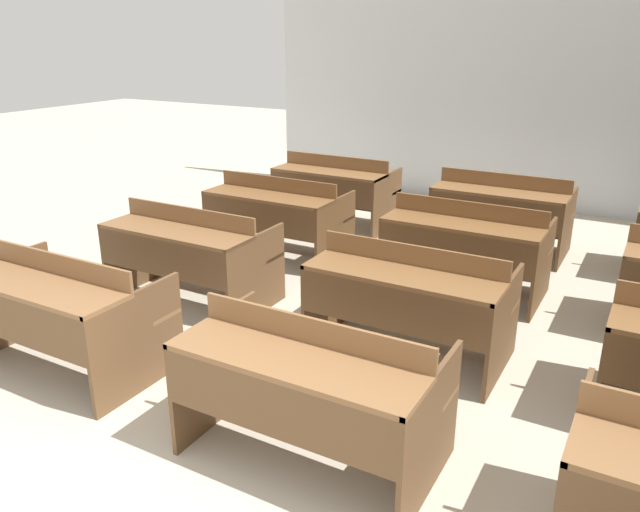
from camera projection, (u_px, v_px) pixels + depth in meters
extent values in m
cube|color=silver|center=(527.00, 85.00, 7.84)|extent=(7.16, 0.06, 3.12)
cube|color=brown|center=(6.00, 301.00, 4.56)|extent=(0.03, 0.80, 0.69)
cube|color=brown|center=(138.00, 342.00, 3.95)|extent=(0.03, 0.80, 0.69)
cube|color=brown|center=(35.00, 286.00, 3.98)|extent=(1.34, 0.39, 0.03)
cube|color=brown|center=(13.00, 321.00, 3.88)|extent=(1.28, 0.02, 0.31)
cube|color=brown|center=(57.00, 264.00, 4.10)|extent=(1.34, 0.02, 0.14)
cube|color=brown|center=(97.00, 297.00, 4.45)|extent=(1.34, 0.27, 0.03)
cube|color=brown|center=(101.00, 330.00, 4.54)|extent=(1.28, 0.04, 0.04)
cube|color=brown|center=(217.00, 369.00, 3.64)|extent=(0.03, 0.80, 0.69)
cube|color=brown|center=(430.00, 436.00, 3.04)|extent=(0.03, 0.80, 0.69)
cube|color=brown|center=(293.00, 362.00, 3.07)|extent=(1.34, 0.39, 0.03)
cube|color=brown|center=(274.00, 410.00, 2.97)|extent=(1.28, 0.02, 0.31)
cube|color=brown|center=(312.00, 331.00, 3.19)|extent=(1.34, 0.02, 0.14)
cube|color=brown|center=(337.00, 366.00, 3.53)|extent=(1.34, 0.27, 0.03)
cube|color=brown|center=(337.00, 406.00, 3.62)|extent=(1.28, 0.04, 0.04)
cube|color=brown|center=(569.00, 475.00, 2.77)|extent=(0.03, 0.80, 0.69)
cube|color=brown|center=(137.00, 249.00, 5.63)|extent=(0.03, 0.80, 0.69)
cube|color=brown|center=(257.00, 276.00, 5.03)|extent=(0.03, 0.80, 0.69)
cube|color=brown|center=(174.00, 232.00, 5.05)|extent=(1.34, 0.39, 0.03)
cube|color=brown|center=(160.00, 258.00, 4.96)|extent=(1.28, 0.02, 0.31)
cube|color=brown|center=(189.00, 216.00, 5.18)|extent=(1.34, 0.02, 0.14)
cube|color=brown|center=(212.00, 245.00, 5.52)|extent=(1.34, 0.27, 0.03)
cube|color=brown|center=(214.00, 273.00, 5.61)|extent=(1.28, 0.04, 0.04)
cube|color=brown|center=(329.00, 291.00, 4.72)|extent=(0.03, 0.80, 0.69)
cube|color=brown|center=(504.00, 330.00, 4.12)|extent=(0.03, 0.80, 0.69)
cube|color=brown|center=(402.00, 276.00, 4.14)|extent=(1.34, 0.39, 0.03)
cube|color=brown|center=(390.00, 309.00, 4.05)|extent=(1.28, 0.02, 0.31)
cube|color=brown|center=(413.00, 255.00, 4.27)|extent=(1.34, 0.02, 0.14)
cube|color=brown|center=(424.00, 287.00, 4.61)|extent=(1.34, 0.27, 0.03)
cube|color=brown|center=(422.00, 320.00, 4.70)|extent=(1.28, 0.04, 0.04)
cube|color=#54371E|center=(607.00, 352.00, 3.83)|extent=(0.03, 0.80, 0.69)
cube|color=#53371E|center=(228.00, 215.00, 6.70)|extent=(0.03, 0.80, 0.69)
cube|color=#53371E|center=(336.00, 233.00, 6.10)|extent=(0.03, 0.80, 0.69)
cube|color=brown|center=(268.00, 196.00, 6.12)|extent=(1.34, 0.39, 0.03)
cube|color=#53371E|center=(257.00, 218.00, 6.03)|extent=(1.28, 0.02, 0.31)
cube|color=brown|center=(278.00, 184.00, 6.25)|extent=(1.34, 0.02, 0.14)
cube|color=brown|center=(293.00, 210.00, 6.59)|extent=(1.34, 0.27, 0.03)
cube|color=#53371E|center=(293.00, 234.00, 6.68)|extent=(1.28, 0.04, 0.04)
cube|color=#52351C|center=(397.00, 243.00, 5.80)|extent=(0.03, 0.80, 0.69)
cube|color=#52351C|center=(543.00, 268.00, 5.20)|extent=(0.03, 0.80, 0.69)
cube|color=brown|center=(462.00, 225.00, 5.22)|extent=(1.34, 0.39, 0.03)
cube|color=#52351C|center=(453.00, 250.00, 5.13)|extent=(1.28, 0.02, 0.31)
cube|color=brown|center=(469.00, 210.00, 5.35)|extent=(1.34, 0.02, 0.14)
cube|color=brown|center=(475.00, 239.00, 5.69)|extent=(1.34, 0.27, 0.03)
cube|color=#52351C|center=(472.00, 266.00, 5.78)|extent=(1.28, 0.04, 0.04)
cube|color=brown|center=(622.00, 282.00, 4.90)|extent=(0.03, 0.80, 0.69)
cube|color=brown|center=(290.00, 190.00, 7.75)|extent=(0.03, 0.80, 0.69)
cube|color=brown|center=(387.00, 203.00, 7.15)|extent=(0.03, 0.80, 0.69)
cube|color=brown|center=(328.00, 172.00, 7.18)|extent=(1.34, 0.39, 0.03)
cube|color=brown|center=(320.00, 190.00, 7.08)|extent=(1.28, 0.02, 0.31)
cube|color=brown|center=(336.00, 162.00, 7.30)|extent=(1.34, 0.02, 0.14)
cube|color=brown|center=(346.00, 186.00, 7.64)|extent=(1.34, 0.27, 0.03)
cube|color=brown|center=(346.00, 206.00, 7.73)|extent=(1.28, 0.04, 0.04)
cube|color=brown|center=(441.00, 210.00, 6.85)|extent=(0.03, 0.80, 0.69)
cube|color=brown|center=(567.00, 228.00, 6.25)|extent=(0.03, 0.80, 0.69)
cube|color=brown|center=(499.00, 192.00, 6.27)|extent=(1.34, 0.39, 0.03)
cube|color=brown|center=(493.00, 213.00, 6.18)|extent=(1.28, 0.02, 0.31)
cube|color=brown|center=(505.00, 180.00, 6.40)|extent=(1.34, 0.02, 0.14)
cube|color=brown|center=(508.00, 206.00, 6.74)|extent=(1.34, 0.27, 0.03)
cube|color=brown|center=(505.00, 230.00, 6.83)|extent=(1.28, 0.04, 0.04)
cube|color=brown|center=(636.00, 237.00, 5.97)|extent=(0.03, 0.80, 0.69)
cube|color=#2D6638|center=(16.00, 305.00, 4.94)|extent=(0.30, 0.23, 0.32)
cube|color=#397F46|center=(3.00, 317.00, 4.85)|extent=(0.21, 0.02, 0.14)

